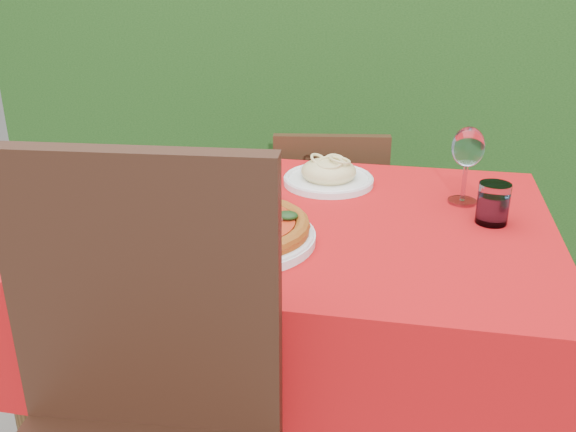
% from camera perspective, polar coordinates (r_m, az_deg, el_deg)
% --- Properties ---
extents(hedge, '(3.20, 0.55, 1.78)m').
position_cam_1_polar(hedge, '(2.98, 5.64, 14.55)').
color(hedge, black).
rests_on(hedge, ground).
extents(dining_table, '(1.26, 0.86, 0.75)m').
position_cam_1_polar(dining_table, '(1.60, -0.37, -4.92)').
color(dining_table, '#472F17').
rests_on(dining_table, ground).
extents(chair_near, '(0.51, 0.51, 1.05)m').
position_cam_1_polar(chair_near, '(1.15, -13.83, -17.99)').
color(chair_near, black).
rests_on(chair_near, ground).
extents(chair_far, '(0.41, 0.41, 0.80)m').
position_cam_1_polar(chair_far, '(2.20, 3.64, -0.85)').
color(chair_far, black).
rests_on(chair_far, ground).
extents(pizza_plate, '(0.40, 0.40, 0.06)m').
position_cam_1_polar(pizza_plate, '(1.39, -4.55, -1.18)').
color(pizza_plate, silver).
rests_on(pizza_plate, dining_table).
extents(pasta_plate, '(0.24, 0.24, 0.07)m').
position_cam_1_polar(pasta_plate, '(1.74, 3.63, 3.65)').
color(pasta_plate, silver).
rests_on(pasta_plate, dining_table).
extents(water_glass, '(0.07, 0.07, 0.10)m').
position_cam_1_polar(water_glass, '(1.55, 17.75, 0.91)').
color(water_glass, white).
rests_on(water_glass, dining_table).
extents(wine_glass, '(0.08, 0.08, 0.19)m').
position_cam_1_polar(wine_glass, '(1.63, 15.69, 5.64)').
color(wine_glass, white).
rests_on(wine_glass, dining_table).
extents(fork, '(0.04, 0.19, 0.00)m').
position_cam_1_polar(fork, '(1.58, -11.31, 0.36)').
color(fork, silver).
rests_on(fork, dining_table).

